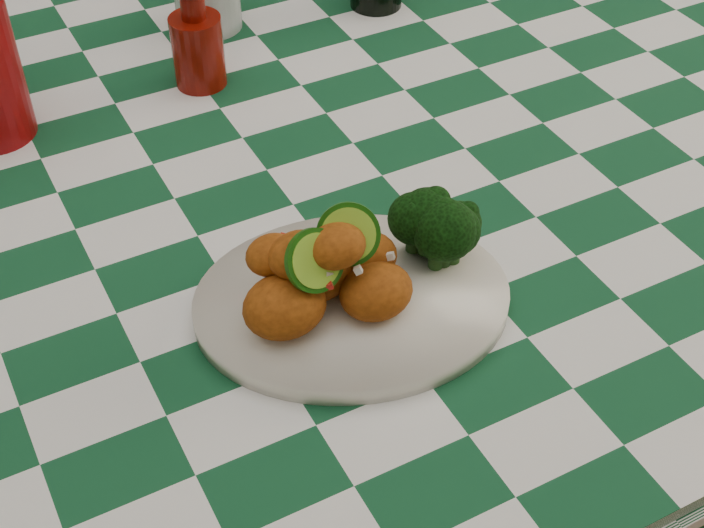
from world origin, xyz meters
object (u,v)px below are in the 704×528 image
ketchup_bottle (196,34)px  wooden_chair_right (315,31)px  dining_table (284,407)px  plate (352,302)px  fried_chicken_pile (333,265)px

ketchup_bottle → wooden_chair_right: size_ratio=0.13×
dining_table → wooden_chair_right: 0.83m
dining_table → wooden_chair_right: bearing=60.8°
plate → ketchup_bottle: (0.02, 0.41, 0.06)m
plate → wooden_chair_right: bearing=66.1°
fried_chicken_pile → plate: bearing=0.0°
fried_chicken_pile → wooden_chair_right: wooden_chair_right is taller
fried_chicken_pile → ketchup_bottle: 0.41m
dining_table → plate: plate is taller
fried_chicken_pile → ketchup_bottle: (0.04, 0.41, 0.00)m
plate → fried_chicken_pile: (-0.02, 0.00, 0.05)m
dining_table → plate: 0.46m
plate → ketchup_bottle: bearing=87.5°
dining_table → plate: (-0.02, -0.22, 0.40)m
fried_chicken_pile → wooden_chair_right: bearing=65.2°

